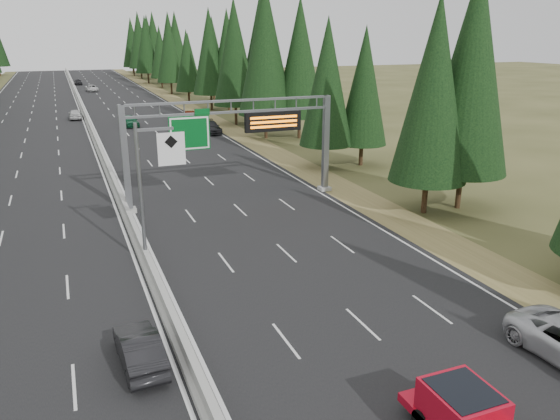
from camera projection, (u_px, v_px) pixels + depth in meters
The scene contains 13 objects.
road at pixel (88, 124), 79.58m from camera, with size 32.00×260.00×0.08m, color black.
shoulder_right at pixel (207, 117), 85.88m from camera, with size 3.60×260.00×0.06m, color olive.
median_barrier at pixel (88, 121), 79.46m from camera, with size 0.70×260.00×0.85m.
sign_gantry at pixel (240, 134), 41.28m from camera, with size 16.75×0.98×7.80m.
hov_sign_pole at pixel (151, 184), 29.74m from camera, with size 2.80×0.50×8.00m.
tree_row_right at pixel (233, 53), 83.06m from camera, with size 12.09×239.52×18.99m.
car_ahead_green at pixel (130, 121), 76.58m from camera, with size 1.87×4.66×1.59m, color #12502E.
car_ahead_dkred at pixel (190, 116), 82.15m from camera, with size 1.42×4.08×1.34m, color #581B0C.
car_ahead_dkgrey at pixel (211, 127), 71.44m from camera, with size 2.17×5.33×1.55m, color black.
car_ahead_white at pixel (92, 88), 123.37m from camera, with size 2.37×5.14×1.43m, color silver.
car_ahead_far at pixel (78, 82), 139.18m from camera, with size 1.75×4.36×1.49m, color black.
car_onc_near at pixel (140, 349), 21.33m from camera, with size 1.49×4.27×1.41m, color black.
car_onc_white at pixel (75, 114), 83.03m from camera, with size 1.81×4.51×1.54m, color silver.
Camera 1 is at (-3.55, -4.33, 12.53)m, focal length 35.00 mm.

